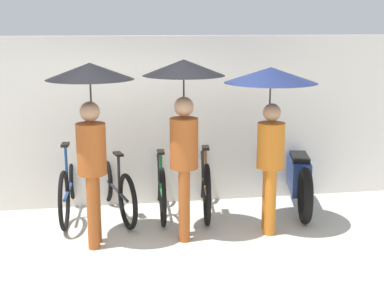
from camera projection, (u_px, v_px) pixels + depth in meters
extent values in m
plane|color=beige|center=(150.00, 269.00, 5.44)|extent=(30.00, 30.00, 0.00)
cube|color=silver|center=(135.00, 122.00, 7.22)|extent=(11.06, 0.12, 2.29)
torus|color=black|center=(74.00, 176.00, 7.45)|extent=(0.10, 0.73, 0.73)
torus|color=black|center=(64.00, 201.00, 6.42)|extent=(0.10, 0.73, 0.73)
cylinder|color=#19478C|center=(70.00, 187.00, 6.93)|extent=(0.10, 1.06, 0.04)
cylinder|color=#19478C|center=(67.00, 169.00, 6.69)|extent=(0.04, 0.04, 0.60)
cube|color=black|center=(65.00, 145.00, 6.62)|extent=(0.10, 0.21, 0.03)
cylinder|color=#19478C|center=(73.00, 151.00, 7.37)|extent=(0.04, 0.04, 0.73)
cylinder|color=#19478C|center=(72.00, 125.00, 7.29)|extent=(0.44, 0.06, 0.03)
torus|color=black|center=(105.00, 178.00, 7.44)|extent=(0.23, 0.68, 0.69)
torus|color=black|center=(128.00, 201.00, 6.46)|extent=(0.23, 0.68, 0.69)
cylinder|color=black|center=(115.00, 189.00, 6.95)|extent=(0.30, 1.07, 0.04)
cylinder|color=black|center=(119.00, 174.00, 6.72)|extent=(0.04, 0.04, 0.50)
cube|color=black|center=(118.00, 154.00, 6.66)|extent=(0.14, 0.22, 0.03)
cylinder|color=black|center=(104.00, 154.00, 7.36)|extent=(0.04, 0.04, 0.69)
cylinder|color=black|center=(103.00, 129.00, 7.29)|extent=(0.43, 0.13, 0.03)
torus|color=black|center=(158.00, 175.00, 7.50)|extent=(0.09, 0.74, 0.74)
torus|color=black|center=(163.00, 197.00, 6.54)|extent=(0.09, 0.74, 0.74)
cylinder|color=#19662D|center=(160.00, 185.00, 7.02)|extent=(0.08, 0.99, 0.04)
cylinder|color=#19662D|center=(161.00, 171.00, 6.80)|extent=(0.04, 0.04, 0.48)
cube|color=black|center=(161.00, 152.00, 6.74)|extent=(0.10, 0.20, 0.03)
cylinder|color=#19662D|center=(158.00, 151.00, 7.43)|extent=(0.04, 0.04, 0.68)
cylinder|color=#19662D|center=(158.00, 127.00, 7.35)|extent=(0.44, 0.05, 0.03)
torus|color=black|center=(202.00, 171.00, 7.62)|extent=(0.16, 0.77, 0.77)
torus|color=black|center=(207.00, 195.00, 6.59)|extent=(0.16, 0.77, 0.77)
cylinder|color=brown|center=(204.00, 182.00, 7.10)|extent=(0.17, 1.06, 0.04)
cylinder|color=brown|center=(205.00, 168.00, 6.87)|extent=(0.04, 0.04, 0.50)
cube|color=black|center=(205.00, 148.00, 6.81)|extent=(0.11, 0.21, 0.03)
cylinder|color=brown|center=(202.00, 151.00, 7.55)|extent=(0.04, 0.04, 0.61)
cylinder|color=brown|center=(202.00, 130.00, 7.49)|extent=(0.44, 0.08, 0.03)
cylinder|color=#9E4C1E|center=(93.00, 213.00, 5.86)|extent=(0.13, 0.13, 0.83)
cylinder|color=#9E4C1E|center=(95.00, 207.00, 6.03)|extent=(0.13, 0.13, 0.83)
cylinder|color=#9E4C1E|center=(91.00, 149.00, 5.79)|extent=(0.32, 0.32, 0.57)
sphere|color=tan|center=(90.00, 112.00, 5.70)|extent=(0.22, 0.22, 0.22)
cylinder|color=#332D28|center=(91.00, 112.00, 5.84)|extent=(0.02, 0.02, 0.71)
cone|color=black|center=(90.00, 71.00, 5.74)|extent=(0.96, 0.96, 0.18)
cylinder|color=#9E4C1E|center=(184.00, 206.00, 6.06)|extent=(0.13, 0.13, 0.84)
cylinder|color=#9E4C1E|center=(184.00, 201.00, 6.23)|extent=(0.13, 0.13, 0.84)
cylinder|color=#9E4C1E|center=(184.00, 143.00, 5.99)|extent=(0.32, 0.32, 0.57)
sphere|color=tan|center=(184.00, 107.00, 5.90)|extent=(0.22, 0.22, 0.22)
cylinder|color=#332D28|center=(184.00, 107.00, 6.04)|extent=(0.02, 0.02, 0.71)
cone|color=black|center=(184.00, 67.00, 5.94)|extent=(0.93, 0.93, 0.18)
cylinder|color=#C66B1E|center=(270.00, 203.00, 6.25)|extent=(0.13, 0.13, 0.79)
cylinder|color=#C66B1E|center=(268.00, 198.00, 6.43)|extent=(0.13, 0.13, 0.79)
cylinder|color=#C66B1E|center=(271.00, 146.00, 6.20)|extent=(0.32, 0.32, 0.54)
sphere|color=tan|center=(272.00, 112.00, 6.11)|extent=(0.21, 0.21, 0.21)
cylinder|color=#332D28|center=(270.00, 112.00, 6.25)|extent=(0.02, 0.02, 0.68)
cone|color=#19234C|center=(271.00, 75.00, 6.15)|extent=(1.08, 1.08, 0.18)
torus|color=black|center=(293.00, 168.00, 7.92)|extent=(0.27, 0.72, 0.71)
torus|color=black|center=(305.00, 196.00, 6.64)|extent=(0.27, 0.72, 0.71)
cube|color=navy|center=(299.00, 175.00, 7.26)|extent=(0.40, 0.76, 0.44)
cube|color=black|center=(300.00, 157.00, 7.21)|extent=(0.33, 0.54, 0.06)
cylinder|color=#B2B2B7|center=(294.00, 131.00, 7.80)|extent=(0.57, 0.16, 0.03)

